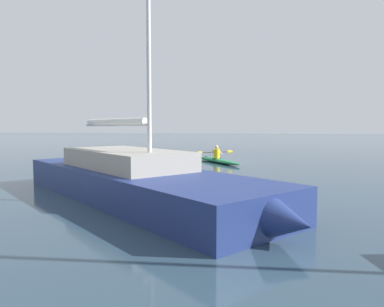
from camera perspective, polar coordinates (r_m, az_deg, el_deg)
ground_plane at (r=21.96m, az=5.36°, el=-1.28°), size 160.00×160.00×0.00m
kayak at (r=21.27m, az=4.04°, el=-1.12°), size 3.36×4.39×0.25m
kayaker at (r=21.34m, az=3.89°, el=0.12°), size 1.99×1.43×0.77m
sailboat_navy_hull at (r=10.83m, az=-8.96°, el=-3.93°), size 9.73×8.77×13.71m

